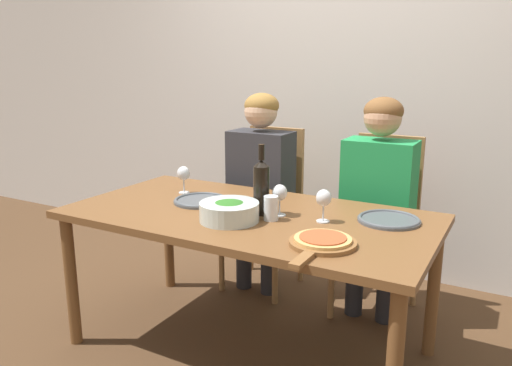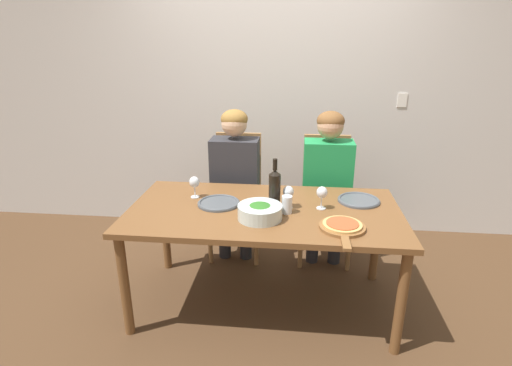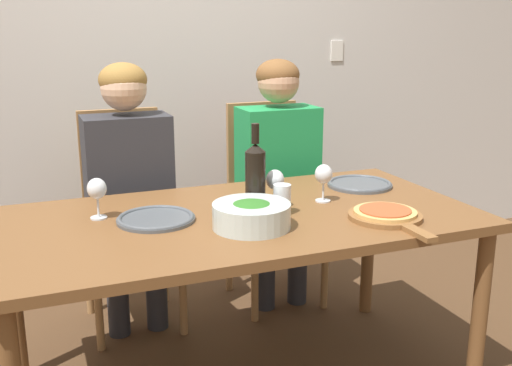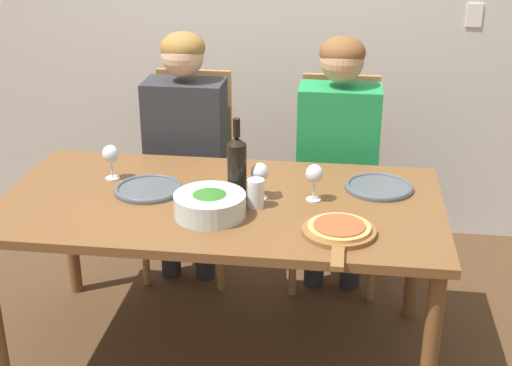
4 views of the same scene
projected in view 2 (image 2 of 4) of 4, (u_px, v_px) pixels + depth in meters
The scene contains 16 objects.
ground_plane at pixel (263, 302), 2.82m from camera, with size 40.00×40.00×0.00m, color #4C331E.
back_wall at pixel (277, 87), 3.58m from camera, with size 10.00×0.06×2.70m.
dining_table at pixel (264, 219), 2.60m from camera, with size 1.75×0.90×0.72m.
chair_left at pixel (237, 191), 3.38m from camera, with size 0.42×0.42×1.02m.
chair_right at pixel (325, 194), 3.31m from camera, with size 0.42×0.42×1.02m.
person_woman at pixel (235, 171), 3.20m from camera, with size 0.47×0.51×1.25m.
person_man at pixel (328, 174), 3.13m from camera, with size 0.47×0.51×1.25m.
wine_bottle at pixel (275, 189), 2.53m from camera, with size 0.08×0.08×0.33m.
broccoli_bowl at pixel (260, 212), 2.42m from camera, with size 0.27×0.27×0.09m.
dinner_plate_left at pixel (219, 203), 2.64m from camera, with size 0.28×0.28×0.02m.
dinner_plate_right at pixel (359, 200), 2.69m from camera, with size 0.28×0.28×0.02m.
pizza_on_board at pixel (342, 227), 2.29m from camera, with size 0.27×0.41×0.04m.
wine_glass_left at pixel (194, 183), 2.73m from camera, with size 0.07×0.07×0.15m.
wine_glass_right at pixel (322, 194), 2.54m from camera, with size 0.07×0.07×0.15m.
wine_glass_centre at pixel (288, 193), 2.55m from camera, with size 0.07×0.07×0.15m.
water_tumbler at pixel (287, 205), 2.49m from camera, with size 0.07×0.07×0.11m.
Camera 2 is at (0.19, -2.36, 1.75)m, focal length 28.00 mm.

